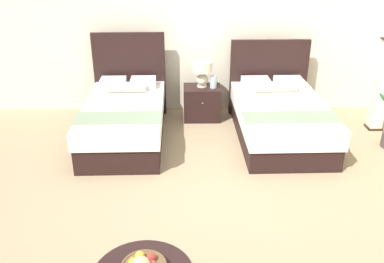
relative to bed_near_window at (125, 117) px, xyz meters
The scene contains 8 objects.
ground_plane 1.99m from the bed_near_window, 54.79° to the right, with size 9.97×9.28×0.02m, color #977F60.
wall_back 1.97m from the bed_near_window, 47.39° to the left, with size 9.97×0.12×2.74m, color beige.
bed_near_window is the anchor object (origin of this frame).
bed_near_corner 2.26m from the bed_near_window, ahead, with size 1.29×2.08×1.25m.
nightstand 1.36m from the bed_near_window, 31.88° to the left, with size 0.59×0.47×0.54m.
table_lamp 1.45m from the bed_near_window, 32.59° to the left, with size 0.32×0.32×0.41m.
vase 1.52m from the bed_near_window, 26.99° to the left, with size 0.10×0.10×0.19m.
floor_lamp_corner 3.86m from the bed_near_window, ahead, with size 0.22×0.22×1.40m.
Camera 1 is at (-0.24, -4.04, 2.75)m, focal length 39.28 mm.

